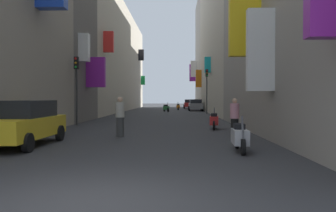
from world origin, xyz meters
The scene contains 15 objects.
ground_plane centered at (0.00, 30.00, 0.00)m, with size 140.00×140.00×0.00m, color #2D2D30.
building_left_mid_b centered at (-8.00, 41.34, 6.75)m, with size 6.89×37.33×13.50m.
building_right_mid_a centered at (8.00, 33.89, 10.52)m, with size 6.82×25.68×21.05m.
building_right_mid_b centered at (7.99, 53.37, 9.13)m, with size 7.19×13.28×18.28m.
parked_car_grey centered at (3.92, 39.81, 0.78)m, with size 1.84×4.02×1.49m.
parked_car_red centered at (3.53, 49.83, 0.76)m, with size 1.92×4.49×1.43m.
parked_car_yellow centered at (-3.91, 6.53, 0.81)m, with size 1.83×4.37×1.57m.
scooter_red centered at (3.42, 13.07, 0.46)m, with size 0.57×1.82×1.13m.
scooter_green centered at (0.19, 36.24, 0.46)m, with size 0.80×1.67×1.13m.
scooter_silver centered at (3.37, 5.35, 0.46)m, with size 0.49×1.86×1.13m.
scooter_orange centered at (1.67, 42.45, 0.46)m, with size 0.49×1.98×1.13m.
pedestrian_crossing centered at (3.85, 9.18, 0.82)m, with size 0.39×0.39×1.65m.
pedestrian_near_left centered at (-0.99, 9.41, 0.85)m, with size 0.46×0.46×1.71m.
traffic_light_near_corner centered at (-4.61, 15.40, 2.83)m, with size 0.26×0.34×4.14m.
traffic_light_far_corner centered at (4.57, 30.57, 3.13)m, with size 0.26×0.34×4.63m.
Camera 1 is at (1.41, -5.28, 1.65)m, focal length 36.93 mm.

